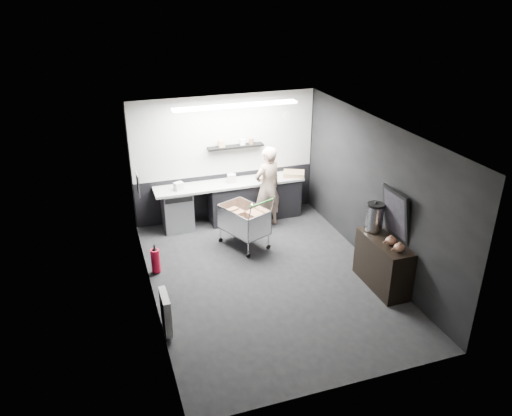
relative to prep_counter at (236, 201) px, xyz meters
name	(u,v)px	position (x,y,z in m)	size (l,w,h in m)	color
floor	(268,278)	(-0.14, -2.42, -0.46)	(5.50, 5.50, 0.00)	black
ceiling	(270,130)	(-0.14, -2.42, 2.24)	(5.50, 5.50, 0.00)	silver
wall_back	(225,158)	(-0.14, 0.33, 0.89)	(5.50, 5.50, 0.00)	black
wall_front	(347,301)	(-0.14, -5.17, 0.89)	(5.50, 5.50, 0.00)	black
wall_left	(147,226)	(-2.14, -2.42, 0.89)	(5.50, 5.50, 0.00)	black
wall_right	(374,194)	(1.86, -2.42, 0.89)	(5.50, 5.50, 0.00)	black
kitchen_wall_panel	(225,135)	(-0.14, 0.31, 1.39)	(3.95, 0.02, 1.70)	#B8B9B4
dado_panel	(226,194)	(-0.14, 0.31, 0.04)	(3.95, 0.02, 1.00)	black
floating_shelf	(236,146)	(0.06, 0.20, 1.16)	(1.20, 0.22, 0.04)	black
wall_clock	(287,116)	(1.26, 0.30, 1.69)	(0.20, 0.20, 0.03)	silver
poster	(138,184)	(-2.12, -1.12, 1.09)	(0.02, 0.30, 0.40)	silver
poster_red_band	(138,180)	(-2.11, -1.12, 1.16)	(0.01, 0.22, 0.10)	red
radiator	(166,312)	(-2.08, -3.32, -0.11)	(0.10, 0.50, 0.60)	silver
ceiling_strip	(236,106)	(-0.14, -0.57, 2.21)	(2.40, 0.20, 0.04)	white
prep_counter	(236,201)	(0.00, 0.00, 0.00)	(3.20, 0.61, 0.90)	black
person	(268,187)	(0.56, -0.45, 0.43)	(0.64, 0.42, 1.77)	beige
shopping_cart	(244,221)	(-0.19, -1.15, 0.07)	(0.97, 1.24, 1.11)	silver
sideboard	(383,257)	(1.64, -3.24, 0.10)	(0.50, 1.17, 1.76)	black
fire_extinguisher	(156,260)	(-1.99, -1.61, -0.20)	(0.16, 0.16, 0.54)	red
cardboard_box	(294,174)	(1.31, -0.05, 0.49)	(0.45, 0.34, 0.09)	#9F7D55
pink_tub	(232,178)	(-0.09, 0.00, 0.54)	(0.19, 0.19, 0.19)	beige
white_container	(179,186)	(-1.23, -0.05, 0.52)	(0.18, 0.14, 0.16)	silver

